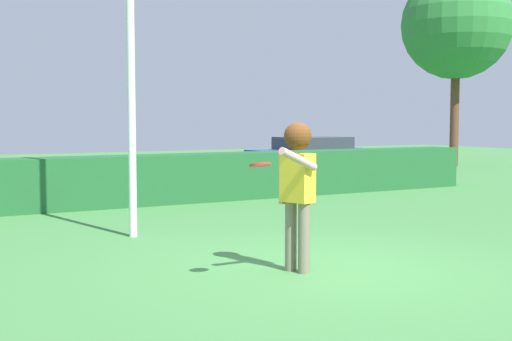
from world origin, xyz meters
TOP-DOWN VIEW (x-y plane):
  - ground_plane at (0.00, 0.00)m, footprint 60.00×60.00m
  - person at (-0.36, 0.10)m, footprint 0.66×0.72m
  - frisbee at (-1.12, -0.33)m, footprint 0.24×0.24m
  - hedge_row at (0.00, 7.15)m, footprint 18.16×0.90m
  - parked_car_blue at (7.76, 11.68)m, footprint 4.22×1.85m
  - willow_tree at (14.99, 12.56)m, footprint 4.21×4.21m

SIDE VIEW (x-z plane):
  - ground_plane at x=0.00m, z-range 0.00..0.00m
  - hedge_row at x=0.00m, z-range 0.00..1.06m
  - parked_car_blue at x=7.76m, z-range 0.06..1.31m
  - person at x=-0.36m, z-range 0.24..2.02m
  - frisbee at x=-1.12m, z-range 1.30..1.37m
  - willow_tree at x=14.99m, z-range 1.66..9.24m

